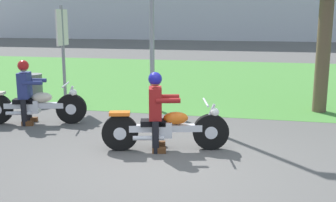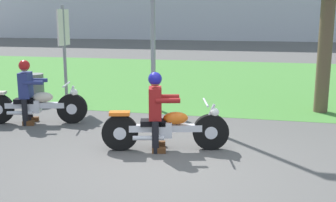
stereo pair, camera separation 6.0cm
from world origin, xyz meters
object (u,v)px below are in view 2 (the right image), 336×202
Objects in this scene: motorcycle_follow at (36,106)px; rider_follow at (27,87)px; rider_lead at (156,105)px; trash_can at (35,89)px; motorcycle_lead at (166,129)px; sign_banner at (64,41)px.

rider_follow is at bearing 179.21° from motorcycle_follow.
rider_lead is 0.63× the size of motorcycle_follow.
motorcycle_lead is at bearing -35.29° from trash_can.
motorcycle_lead is 0.46m from rider_lead.
motorcycle_follow is at bearing -86.78° from sign_banner.
rider_lead is 1.73× the size of trash_can.
rider_follow reaches higher than rider_lead.
motorcycle_follow reaches higher than trash_can.
rider_lead reaches higher than trash_can.
trash_can is (-4.35, 3.08, 0.01)m from motorcycle_lead.
rider_follow is 1.96m from sign_banner.
sign_banner is (-3.32, 2.86, 1.33)m from motorcycle_lead.
motorcycle_follow is 2.16m from sign_banner.
trash_can is (-1.12, 1.91, 0.01)m from motorcycle_follow.
rider_lead is 5.23m from trash_can.
motorcycle_follow is (-3.06, 1.20, -0.42)m from rider_lead.
motorcycle_follow is 1.59× the size of rider_follow.
trash_can is 1.68m from sign_banner.
motorcycle_follow is (-3.23, 1.16, 0.01)m from motorcycle_lead.
sign_banner is (0.07, 1.74, 0.90)m from rider_follow.
rider_follow reaches higher than motorcycle_lead.
rider_follow is 0.54× the size of sign_banner.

